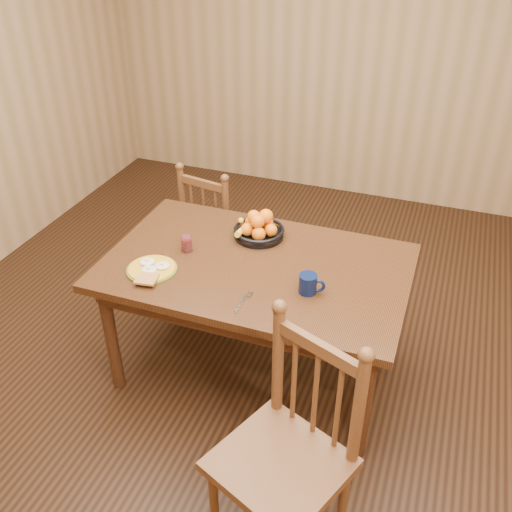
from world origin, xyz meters
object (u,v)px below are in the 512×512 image
(chair_near, at_px, (288,454))
(coffee_mug, at_px, (309,284))
(chair_far, at_px, (217,228))
(fruit_bowl, at_px, (259,228))
(breakfast_plate, at_px, (152,269))
(dining_table, at_px, (256,277))

(chair_near, bearing_deg, coffee_mug, 122.90)
(chair_far, xyz_separation_m, chair_near, (1.03, -1.66, 0.07))
(coffee_mug, height_order, fruit_bowl, fruit_bowl)
(breakfast_plate, bearing_deg, dining_table, 27.24)
(dining_table, relative_size, chair_near, 1.50)
(chair_near, bearing_deg, breakfast_plate, 167.43)
(chair_near, distance_m, breakfast_plate, 1.19)
(chair_near, xyz_separation_m, fruit_bowl, (-0.55, 1.19, 0.29))
(coffee_mug, bearing_deg, chair_near, -79.48)
(dining_table, relative_size, coffee_mug, 11.95)
(chair_far, bearing_deg, breakfast_plate, 104.18)
(breakfast_plate, bearing_deg, chair_near, -34.95)
(dining_table, relative_size, breakfast_plate, 5.43)
(coffee_mug, xyz_separation_m, fruit_bowl, (-0.41, 0.41, 0.00))
(dining_table, xyz_separation_m, breakfast_plate, (-0.49, -0.25, 0.10))
(chair_near, height_order, coffee_mug, chair_near)
(chair_far, relative_size, fruit_bowl, 3.19)
(chair_far, xyz_separation_m, breakfast_plate, (0.07, -0.99, 0.31))
(dining_table, xyz_separation_m, chair_near, (0.47, -0.92, -0.14))
(dining_table, bearing_deg, chair_far, 127.01)
(chair_far, relative_size, chair_near, 0.87)
(chair_near, bearing_deg, dining_table, 139.54)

